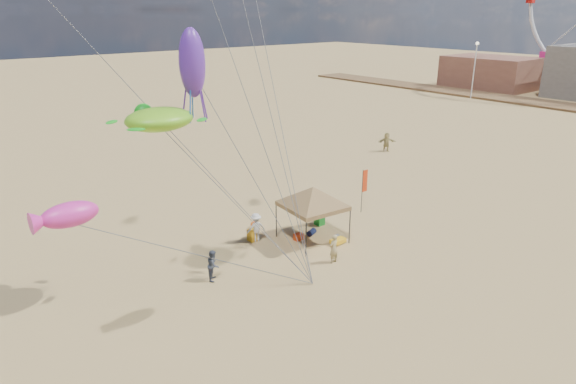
% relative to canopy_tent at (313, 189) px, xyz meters
% --- Properties ---
extents(ground, '(280.00, 280.00, 0.00)m').
position_rel_canopy_tent_xyz_m(ground, '(-2.90, -4.29, -3.15)').
color(ground, tan).
rests_on(ground, ground).
extents(canopy_tent, '(6.11, 6.11, 3.79)m').
position_rel_canopy_tent_xyz_m(canopy_tent, '(0.00, 0.00, 0.00)').
color(canopy_tent, black).
rests_on(canopy_tent, ground).
extents(feather_flag, '(0.45, 0.05, 2.94)m').
position_rel_canopy_tent_xyz_m(feather_flag, '(5.53, 1.09, -1.18)').
color(feather_flag, black).
rests_on(feather_flag, ground).
extents(cooler_red, '(0.54, 0.38, 0.38)m').
position_rel_canopy_tent_xyz_m(cooler_red, '(-0.61, 0.51, -2.96)').
color(cooler_red, red).
rests_on(cooler_red, ground).
extents(cooler_blue, '(0.54, 0.38, 0.38)m').
position_rel_canopy_tent_xyz_m(cooler_blue, '(2.13, 3.38, -2.96)').
color(cooler_blue, '#122798').
rests_on(cooler_blue, ground).
extents(bag_navy, '(0.69, 0.54, 0.36)m').
position_rel_canopy_tent_xyz_m(bag_navy, '(0.42, 0.51, -2.97)').
color(bag_navy, '#0D1539').
rests_on(bag_navy, ground).
extents(bag_orange, '(0.54, 0.69, 0.36)m').
position_rel_canopy_tent_xyz_m(bag_orange, '(-1.65, 3.43, -2.97)').
color(bag_orange, '#D8520C').
rests_on(bag_orange, ground).
extents(chair_green, '(0.50, 0.50, 0.70)m').
position_rel_canopy_tent_xyz_m(chair_green, '(1.83, 1.34, -2.80)').
color(chair_green, '#188925').
rests_on(chair_green, ground).
extents(chair_yellow, '(0.50, 0.50, 0.70)m').
position_rel_canopy_tent_xyz_m(chair_yellow, '(-2.73, 2.13, -2.80)').
color(chair_yellow, orange).
rests_on(chair_yellow, ground).
extents(crate_grey, '(0.34, 0.30, 0.28)m').
position_rel_canopy_tent_xyz_m(crate_grey, '(1.14, -0.93, -3.01)').
color(crate_grey, gray).
rests_on(crate_grey, ground).
extents(beach_cart, '(0.90, 0.50, 0.24)m').
position_rel_canopy_tent_xyz_m(beach_cart, '(0.76, -1.36, -2.95)').
color(beach_cart, yellow).
rests_on(beach_cart, ground).
extents(person_near_a, '(0.61, 0.43, 1.61)m').
position_rel_canopy_tent_xyz_m(person_near_a, '(-1.03, -2.79, -2.35)').
color(person_near_a, tan).
rests_on(person_near_a, ground).
extents(person_near_b, '(0.96, 0.97, 1.58)m').
position_rel_canopy_tent_xyz_m(person_near_b, '(-6.85, -0.27, -2.36)').
color(person_near_b, '#383F4D').
rests_on(person_near_b, ground).
extents(person_near_c, '(1.22, 0.87, 1.72)m').
position_rel_canopy_tent_xyz_m(person_near_c, '(-2.61, 1.95, -2.29)').
color(person_near_c, silver).
rests_on(person_near_c, ground).
extents(person_far_c, '(1.73, 1.38, 1.84)m').
position_rel_canopy_tent_xyz_m(person_far_c, '(18.51, 10.01, -2.23)').
color(person_far_c, tan).
rests_on(person_far_c, ground).
extents(building_north, '(10.00, 14.00, 5.20)m').
position_rel_canopy_tent_xyz_m(building_north, '(64.10, 25.71, -0.55)').
color(building_north, '#8C5947').
rests_on(building_north, ground).
extents(lamp_north, '(0.50, 0.50, 8.25)m').
position_rel_canopy_tent_xyz_m(lamp_north, '(52.10, 21.71, 2.36)').
color(lamp_north, silver).
rests_on(lamp_north, ground).
extents(turtle_kite, '(3.21, 2.71, 0.97)m').
position_rel_canopy_tent_xyz_m(turtle_kite, '(-9.03, -0.27, 5.20)').
color(turtle_kite, '#73C31E').
rests_on(turtle_kite, ground).
extents(fish_kite, '(2.13, 1.32, 0.89)m').
position_rel_canopy_tent_xyz_m(fish_kite, '(-13.67, -2.45, 2.83)').
color(fish_kite, '#E52D9F').
rests_on(fish_kite, ground).
extents(squid_kite, '(1.32, 1.32, 2.87)m').
position_rel_canopy_tent_xyz_m(squid_kite, '(-7.48, -0.56, 7.42)').
color(squid_kite, '#5F2AA8').
rests_on(squid_kite, ground).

